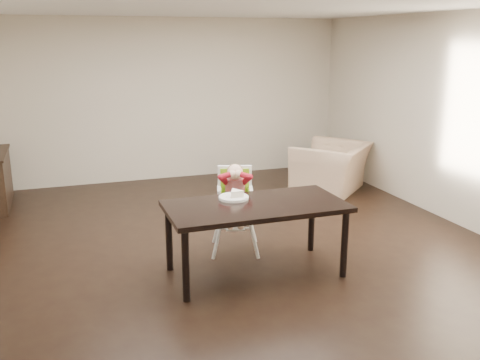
# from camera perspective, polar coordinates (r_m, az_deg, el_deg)

# --- Properties ---
(ground) EXTENTS (7.00, 7.00, 0.00)m
(ground) POSITION_cam_1_polar(r_m,az_deg,el_deg) (6.22, -0.29, -7.38)
(ground) COLOR black
(ground) RESTS_ON ground
(room_walls) EXTENTS (6.02, 7.02, 2.71)m
(room_walls) POSITION_cam_1_polar(r_m,az_deg,el_deg) (5.78, -0.32, 9.90)
(room_walls) COLOR beige
(room_walls) RESTS_ON ground
(dining_table) EXTENTS (1.80, 0.90, 0.75)m
(dining_table) POSITION_cam_1_polar(r_m,az_deg,el_deg) (5.39, 1.69, -3.37)
(dining_table) COLOR black
(dining_table) RESTS_ON ground
(high_chair) EXTENTS (0.53, 0.53, 1.02)m
(high_chair) POSITION_cam_1_polar(r_m,az_deg,el_deg) (5.99, -0.54, -1.03)
(high_chair) COLOR white
(high_chair) RESTS_ON ground
(plate) EXTENTS (0.41, 0.41, 0.09)m
(plate) POSITION_cam_1_polar(r_m,az_deg,el_deg) (5.52, -0.60, -1.70)
(plate) COLOR white
(plate) RESTS_ON dining_table
(armchair) EXTENTS (1.37, 1.34, 1.02)m
(armchair) POSITION_cam_1_polar(r_m,az_deg,el_deg) (8.55, 9.74, 2.17)
(armchair) COLOR tan
(armchair) RESTS_ON ground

